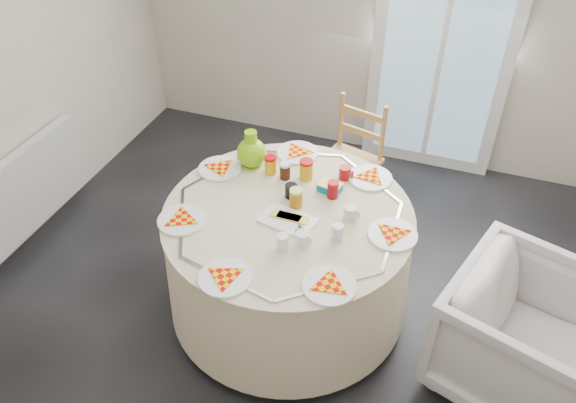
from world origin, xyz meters
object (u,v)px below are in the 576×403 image
(radiator, at_px, (30,187))
(green_pitcher, at_px, (251,144))
(armchair, at_px, (528,333))
(table, at_px, (288,260))
(wooden_chair, at_px, (349,156))

(radiator, relative_size, green_pitcher, 4.48)
(armchair, bearing_deg, table, 103.78)
(wooden_chair, distance_m, green_pitcher, 0.88)
(radiator, height_order, wooden_chair, wooden_chair)
(table, bearing_deg, wooden_chair, 85.09)
(armchair, bearing_deg, green_pitcher, 93.17)
(green_pitcher, bearing_deg, armchair, 5.88)
(table, xyz_separation_m, armchair, (1.29, -0.09, 0.02))
(table, distance_m, wooden_chair, 0.99)
(table, relative_size, armchair, 1.78)
(wooden_chair, height_order, armchair, wooden_chair)
(wooden_chair, relative_size, green_pitcher, 3.76)
(table, bearing_deg, radiator, 178.48)
(wooden_chair, bearing_deg, armchair, -26.92)
(wooden_chair, distance_m, armchair, 1.62)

